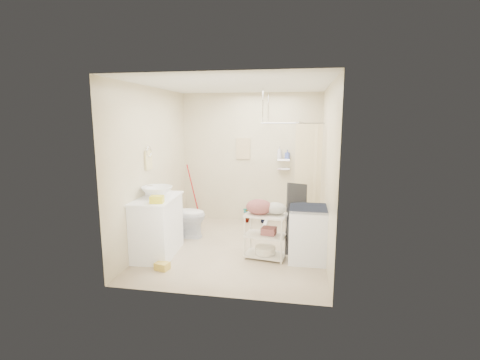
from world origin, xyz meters
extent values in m
plane|color=#BDAB8E|center=(0.00, 0.00, 0.00)|extent=(3.20, 3.20, 0.00)
cube|color=silver|center=(0.00, 0.00, 2.60)|extent=(2.80, 3.20, 0.04)
cube|color=beige|center=(0.00, 1.60, 1.30)|extent=(2.80, 0.04, 2.60)
cube|color=beige|center=(0.00, -1.60, 1.30)|extent=(2.80, 0.04, 2.60)
cube|color=beige|center=(-1.40, 0.00, 1.30)|extent=(0.04, 3.20, 2.60)
cube|color=beige|center=(1.40, 0.00, 1.30)|extent=(0.04, 3.20, 2.60)
cube|color=white|center=(-1.16, -0.46, 0.45)|extent=(0.65, 1.07, 0.91)
imported|color=white|center=(-1.16, -0.43, 0.99)|extent=(0.51, 0.51, 0.16)
cube|color=yellow|center=(-1.01, -0.79, 0.96)|extent=(0.21, 0.18, 0.10)
cube|color=gold|center=(-0.88, -1.00, 0.07)|extent=(0.31, 0.27, 0.15)
imported|color=silver|center=(-1.04, 0.40, 0.40)|extent=(0.82, 0.50, 0.81)
imported|color=#9C3C22|center=(-0.05, 1.44, 0.16)|extent=(0.17, 0.11, 0.32)
imported|color=brown|center=(0.30, 1.46, 0.15)|extent=(0.18, 0.16, 0.29)
cube|color=beige|center=(-0.15, 1.58, 1.50)|extent=(0.28, 0.03, 0.42)
imported|color=silver|center=(0.59, 1.51, 1.44)|extent=(0.11, 0.11, 0.24)
imported|color=#3E50A8|center=(0.74, 1.52, 1.41)|extent=(0.10, 0.10, 0.17)
cube|color=white|center=(1.14, -0.29, 0.41)|extent=(0.56, 0.58, 0.82)
camera|label=1|loc=(0.99, -5.34, 2.10)|focal=26.00mm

